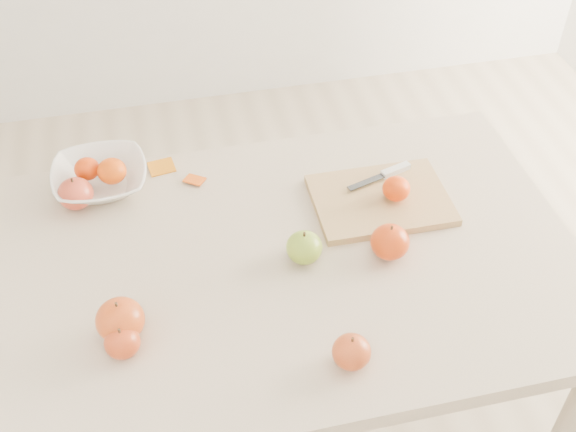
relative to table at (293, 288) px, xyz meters
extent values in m
cube|color=beige|center=(0.00, 0.00, 0.08)|extent=(1.20, 0.80, 0.04)
cylinder|color=#BCAA8E|center=(-0.54, 0.34, -0.30)|extent=(0.06, 0.06, 0.71)
cylinder|color=#BCAA8E|center=(0.54, 0.34, -0.30)|extent=(0.06, 0.06, 0.71)
cube|color=tan|center=(0.23, 0.12, 0.11)|extent=(0.30, 0.22, 0.02)
ellipsoid|color=#D03A07|center=(0.26, 0.11, 0.14)|extent=(0.06, 0.06, 0.05)
imported|color=white|center=(-0.38, 0.32, 0.13)|extent=(0.22, 0.22, 0.05)
ellipsoid|color=#C73707|center=(-0.41, 0.33, 0.15)|extent=(0.06, 0.06, 0.05)
ellipsoid|color=#DC3E07|center=(-0.35, 0.30, 0.15)|extent=(0.07, 0.07, 0.06)
cube|color=#C76D0E|center=(-0.24, 0.35, 0.10)|extent=(0.07, 0.05, 0.01)
cube|color=#D34F0E|center=(-0.17, 0.29, 0.10)|extent=(0.06, 0.05, 0.01)
cube|color=silver|center=(0.29, 0.19, 0.12)|extent=(0.08, 0.04, 0.01)
cube|color=#3C3F45|center=(0.21, 0.17, 0.12)|extent=(0.10, 0.04, 0.00)
ellipsoid|color=#588520|center=(0.02, -0.01, 0.13)|extent=(0.08, 0.08, 0.07)
ellipsoid|color=#981807|center=(-0.36, -0.12, 0.14)|extent=(0.09, 0.09, 0.08)
ellipsoid|color=maroon|center=(-0.36, -0.17, 0.13)|extent=(0.07, 0.07, 0.06)
ellipsoid|color=#9F1301|center=(0.20, -0.04, 0.14)|extent=(0.08, 0.08, 0.07)
ellipsoid|color=maroon|center=(0.04, -0.28, 0.13)|extent=(0.07, 0.07, 0.06)
ellipsoid|color=maroon|center=(-0.43, 0.26, 0.13)|extent=(0.08, 0.08, 0.07)
camera|label=1|loc=(-0.24, -1.01, 1.19)|focal=45.00mm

